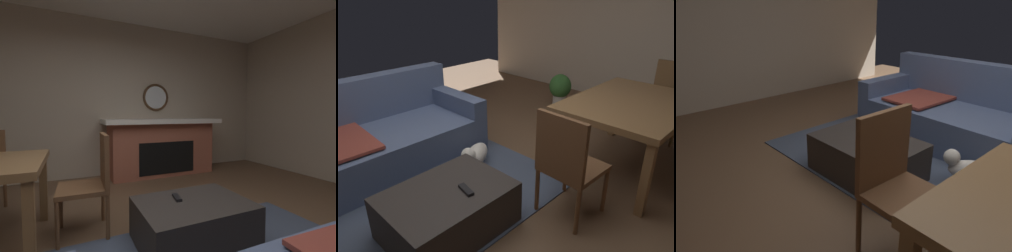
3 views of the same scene
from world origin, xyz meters
TOP-DOWN VIEW (x-y plane):
  - floor at (0.00, 0.00)m, footprint 8.34×8.34m
  - wall_right_window_side at (3.48, 0.00)m, footprint 0.12×6.09m
  - area_rug at (-0.44, 0.36)m, footprint 2.60×2.00m
  - couch at (-0.34, 1.06)m, footprint 2.06×1.02m
  - ottoman_coffee_table at (-0.44, -0.27)m, footprint 0.95×0.69m
  - tv_remote at (-0.34, -0.38)m, footprint 0.08×0.17m
  - dining_table at (1.43, -0.82)m, footprint 1.43×1.04m
  - dining_chair_west at (0.33, -0.82)m, footprint 0.46×0.46m
  - dining_chair_east at (2.54, -0.82)m, footprint 0.46×0.46m
  - potted_plant at (2.48, 0.73)m, footprint 0.34×0.34m
  - small_dog at (0.31, 0.27)m, footprint 0.49×0.38m

SIDE VIEW (x-z plane):
  - floor at x=0.00m, z-range 0.00..0.00m
  - area_rug at x=-0.44m, z-range 0.00..0.01m
  - small_dog at x=0.31m, z-range 0.03..0.30m
  - ottoman_coffee_table at x=-0.44m, z-range 0.00..0.37m
  - potted_plant at x=2.48m, z-range 0.04..0.56m
  - couch at x=-0.34m, z-range -0.14..0.75m
  - tv_remote at x=-0.34m, z-range 0.37..0.39m
  - dining_chair_west at x=0.33m, z-range 0.06..0.99m
  - dining_chair_east at x=2.54m, z-range 0.06..0.99m
  - dining_table at x=1.43m, z-range 0.29..1.03m
  - wall_right_window_side at x=3.48m, z-range 0.00..2.80m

